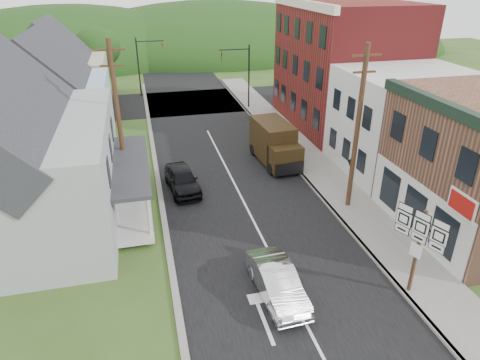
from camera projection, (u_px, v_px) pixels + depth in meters
ground at (271, 257)px, 20.05m from camera, size 120.00×120.00×0.00m
road at (227, 170)px, 28.77m from camera, size 9.00×90.00×0.02m
cross_road at (193, 102)px, 43.60m from camera, size 60.00×9.00×0.02m
sidewalk_right at (321, 172)px, 28.24m from camera, size 2.80×55.00×0.15m
curb_right at (302, 174)px, 27.95m from camera, size 0.20×55.00×0.15m
curb_left at (159, 190)px, 26.02m from camera, size 0.30×55.00×0.12m
storefront_white at (406, 123)px, 27.53m from camera, size 8.00×7.00×6.50m
storefront_red at (343, 66)px, 35.05m from camera, size 8.00×12.00×10.00m
house_gray at (3, 149)px, 20.89m from camera, size 10.20×12.24×8.35m
house_blue at (58, 99)px, 30.94m from camera, size 7.14×8.16×7.28m
house_cream at (66, 73)px, 38.68m from camera, size 7.14×8.16×7.28m
utility_pole_right at (357, 129)px, 22.22m from camera, size 1.60×0.26×9.00m
utility_pole_left at (119, 120)px, 23.61m from camera, size 1.60×0.26×9.00m
traffic_signal_right at (242, 70)px, 39.79m from camera, size 2.87×0.20×6.00m
traffic_signal_left at (145, 60)px, 44.09m from camera, size 2.87×0.20×6.00m
tree_left_d at (97, 48)px, 43.91m from camera, size 4.80×4.80×6.94m
forested_ridge at (168, 55)px, 68.02m from camera, size 90.00×30.00×16.00m
silver_sedan at (277, 282)px, 17.37m from camera, size 1.68×4.23×1.37m
dark_sedan at (182, 180)px, 25.80m from camera, size 2.10×4.32×1.42m
delivery_van at (275, 144)px, 29.19m from camera, size 2.42×5.19×2.83m
route_sign_cluster at (419, 241)px, 16.65m from camera, size 0.87×2.05×3.80m
warning_sign at (350, 171)px, 24.85m from camera, size 0.12×0.63×2.27m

